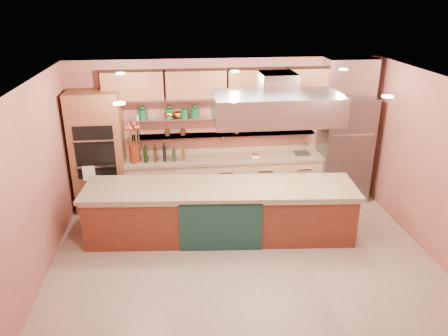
{
  "coord_description": "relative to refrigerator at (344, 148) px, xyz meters",
  "views": [
    {
      "loc": [
        -0.96,
        -5.78,
        3.94
      ],
      "look_at": [
        -0.2,
        1.0,
        1.19
      ],
      "focal_mm": 35.0,
      "sensor_mm": 36.0,
      "label": 1
    }
  ],
  "objects": [
    {
      "name": "bar_faucet",
      "position": [
        -0.77,
        0.11,
        -0.01
      ],
      "size": [
        0.03,
        0.03,
        0.22
      ],
      "primitive_type": "cylinder",
      "rotation": [
        0.0,
        0.0,
        0.21
      ],
      "color": "silver",
      "rests_on": "back_counter"
    },
    {
      "name": "upper_cabinets",
      "position": [
        -2.35,
        0.18,
        1.3
      ],
      "size": [
        4.6,
        0.36,
        0.55
      ],
      "primitive_type": "cube",
      "color": "brown",
      "rests_on": "wall_back"
    },
    {
      "name": "floor",
      "position": [
        -2.35,
        -2.14,
        -1.06
      ],
      "size": [
        6.0,
        5.0,
        0.02
      ],
      "primitive_type": "cube",
      "color": "gray",
      "rests_on": "ground"
    },
    {
      "name": "kitchen_scale",
      "position": [
        -1.8,
        0.01,
        -0.08
      ],
      "size": [
        0.17,
        0.15,
        0.08
      ],
      "primitive_type": "cube",
      "rotation": [
        0.0,
        0.0,
        0.38
      ],
      "color": "white",
      "rests_on": "back_counter"
    },
    {
      "name": "green_canister",
      "position": [
        -3.16,
        0.23,
        0.75
      ],
      "size": [
        0.15,
        0.15,
        0.17
      ],
      "primitive_type": "cylinder",
      "rotation": [
        0.0,
        0.0,
        -0.06
      ],
      "color": "#0E4320",
      "rests_on": "wall_shelf_upper"
    },
    {
      "name": "wall_right",
      "position": [
        0.65,
        -2.14,
        0.35
      ],
      "size": [
        0.04,
        5.0,
        2.8
      ],
      "primitive_type": "cube",
      "color": "#A65A4E",
      "rests_on": "floor"
    },
    {
      "name": "range_hood",
      "position": [
        -1.73,
        -1.31,
        1.2
      ],
      "size": [
        2.0,
        1.0,
        0.45
      ],
      "primitive_type": "cube",
      "color": "#B8BBC0",
      "rests_on": "ceiling"
    },
    {
      "name": "wall_left",
      "position": [
        -5.35,
        -2.14,
        0.35
      ],
      "size": [
        0.04,
        5.0,
        2.8
      ],
      "primitive_type": "cube",
      "color": "#A65A4E",
      "rests_on": "floor"
    },
    {
      "name": "wall_shelf_upper",
      "position": [
        -2.4,
        0.23,
        0.65
      ],
      "size": [
        3.6,
        0.26,
        0.03
      ],
      "primitive_type": "cube",
      "color": "#B8BBC0",
      "rests_on": "wall_back"
    },
    {
      "name": "oil_bottle_cluster",
      "position": [
        -3.57,
        0.01,
        0.01
      ],
      "size": [
        0.87,
        0.42,
        0.27
      ],
      "primitive_type": "cube",
      "rotation": [
        0.0,
        0.0,
        -0.23
      ],
      "color": "black",
      "rests_on": "back_counter"
    },
    {
      "name": "ceiling_downlights",
      "position": [
        -2.35,
        -1.94,
        1.72
      ],
      "size": [
        4.0,
        2.8,
        0.02
      ],
      "primitive_type": "cube",
      "color": "#FFE5A5",
      "rests_on": "ceiling"
    },
    {
      "name": "wall_front",
      "position": [
        -2.35,
        -4.64,
        0.35
      ],
      "size": [
        6.0,
        0.04,
        2.8
      ],
      "primitive_type": "cube",
      "color": "#A65A4E",
      "rests_on": "floor"
    },
    {
      "name": "island",
      "position": [
        -2.63,
        -1.31,
        -0.58
      ],
      "size": [
        4.53,
        1.33,
        0.93
      ],
      "primitive_type": "cube",
      "rotation": [
        0.0,
        0.0,
        -0.08
      ],
      "color": "maroon",
      "rests_on": "floor"
    },
    {
      "name": "oven_stack",
      "position": [
        -4.8,
        0.04,
        0.1
      ],
      "size": [
        0.95,
        0.64,
        2.3
      ],
      "primitive_type": "cube",
      "color": "brown",
      "rests_on": "floor"
    },
    {
      "name": "wall_shelf_lower",
      "position": [
        -2.4,
        0.23,
        0.3
      ],
      "size": [
        3.6,
        0.26,
        0.03
      ],
      "primitive_type": "cube",
      "color": "#B8BBC0",
      "rests_on": "wall_back"
    },
    {
      "name": "ceiling",
      "position": [
        -2.35,
        -2.14,
        1.75
      ],
      "size": [
        6.0,
        5.0,
        0.02
      ],
      "primitive_type": "cube",
      "color": "black",
      "rests_on": "wall_back"
    },
    {
      "name": "wall_back",
      "position": [
        -2.35,
        0.36,
        0.35
      ],
      "size": [
        6.0,
        0.04,
        2.8
      ],
      "primitive_type": "cube",
      "color": "#A65A4E",
      "rests_on": "floor"
    },
    {
      "name": "refrigerator",
      "position": [
        0.0,
        0.0,
        0.0
      ],
      "size": [
        0.95,
        0.72,
        2.1
      ],
      "primitive_type": "cube",
      "color": "slate",
      "rests_on": "floor"
    },
    {
      "name": "copper_kettle",
      "position": [
        -3.28,
        0.23,
        0.73
      ],
      "size": [
        0.17,
        0.17,
        0.13
      ],
      "primitive_type": "ellipsoid",
      "rotation": [
        0.0,
        0.0,
        -0.06
      ],
      "color": "orange",
      "rests_on": "wall_shelf_upper"
    },
    {
      "name": "back_counter",
      "position": [
        -2.4,
        0.06,
        -0.58
      ],
      "size": [
        3.84,
        0.64,
        0.93
      ],
      "primitive_type": "cube",
      "color": "tan",
      "rests_on": "floor"
    },
    {
      "name": "flower_vase",
      "position": [
        -4.13,
        0.01,
        0.06
      ],
      "size": [
        0.26,
        0.26,
        0.36
      ],
      "primitive_type": "cylinder",
      "rotation": [
        0.0,
        0.0,
        -0.34
      ],
      "color": "maroon",
      "rests_on": "back_counter"
    }
  ]
}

